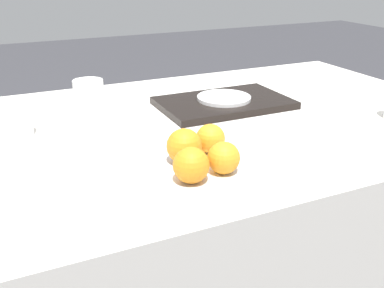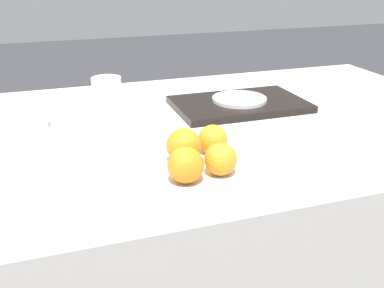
% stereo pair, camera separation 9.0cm
% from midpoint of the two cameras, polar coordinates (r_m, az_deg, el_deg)
% --- Properties ---
extents(table, '(1.54, 0.92, 0.75)m').
position_cam_midpoint_polar(table, '(1.35, -1.38, -12.44)').
color(table, silver).
rests_on(table, ground_plane).
extents(fruit_platter, '(0.27, 0.27, 0.02)m').
position_cam_midpoint_polar(fruit_platter, '(0.92, -2.81, -2.39)').
color(fruit_platter, silver).
rests_on(fruit_platter, table).
extents(orange_0, '(0.07, 0.07, 0.07)m').
position_cam_midpoint_polar(orange_0, '(0.89, -3.88, -0.33)').
color(orange_0, orange).
rests_on(orange_0, fruit_platter).
extents(orange_1, '(0.06, 0.06, 0.06)m').
position_cam_midpoint_polar(orange_1, '(0.94, -0.37, 0.65)').
color(orange_1, orange).
rests_on(orange_1, fruit_platter).
extents(orange_2, '(0.07, 0.07, 0.07)m').
position_cam_midpoint_polar(orange_2, '(0.82, -3.27, -2.78)').
color(orange_2, orange).
rests_on(orange_2, fruit_platter).
extents(orange_3, '(0.06, 0.06, 0.06)m').
position_cam_midpoint_polar(orange_3, '(0.85, 1.04, -1.84)').
color(orange_3, orange).
rests_on(orange_3, fruit_platter).
extents(serving_tray, '(0.37, 0.23, 0.02)m').
position_cam_midpoint_polar(serving_tray, '(1.29, 2.07, 5.20)').
color(serving_tray, black).
rests_on(serving_tray, table).
extents(side_plate, '(0.15, 0.15, 0.01)m').
position_cam_midpoint_polar(side_plate, '(1.29, 2.08, 5.84)').
color(side_plate, white).
rests_on(side_plate, serving_tray).
extents(cup_1, '(0.07, 0.07, 0.07)m').
position_cam_midpoint_polar(cup_1, '(1.16, -23.48, 2.59)').
color(cup_1, white).
rests_on(cup_1, table).
extents(cup_2, '(0.09, 0.09, 0.07)m').
position_cam_midpoint_polar(cup_2, '(1.34, -14.88, 6.30)').
color(cup_2, white).
rests_on(cup_2, table).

